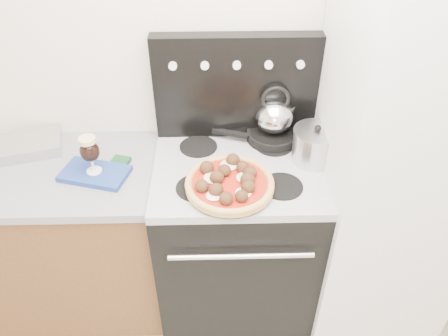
{
  "coord_description": "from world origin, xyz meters",
  "views": [
    {
      "loc": [
        -0.02,
        -0.37,
        2.13
      ],
      "look_at": [
        0.01,
        1.05,
        1.01
      ],
      "focal_mm": 35.0,
      "sensor_mm": 36.0,
      "label": 1
    }
  ],
  "objects_px": {
    "fridge": "(395,161)",
    "pizza": "(230,182)",
    "stock_pot": "(315,146)",
    "stove_body": "(236,239)",
    "base_cabinet": "(23,240)",
    "pizza_pan": "(230,188)",
    "oven_mitt": "(95,174)",
    "skillet": "(273,135)",
    "tea_kettle": "(274,113)",
    "beer_glass": "(91,155)"
  },
  "relations": [
    {
      "from": "fridge",
      "to": "pizza",
      "type": "bearing_deg",
      "value": -169.65
    },
    {
      "from": "fridge",
      "to": "stock_pot",
      "type": "distance_m",
      "value": 0.36
    },
    {
      "from": "stove_body",
      "to": "stock_pot",
      "type": "xyz_separation_m",
      "value": [
        0.35,
        0.04,
        0.55
      ]
    },
    {
      "from": "base_cabinet",
      "to": "pizza_pan",
      "type": "distance_m",
      "value": 1.19
    },
    {
      "from": "oven_mitt",
      "to": "skillet",
      "type": "relative_size",
      "value": 1.15
    },
    {
      "from": "stove_body",
      "to": "tea_kettle",
      "type": "height_order",
      "value": "tea_kettle"
    },
    {
      "from": "pizza",
      "to": "stock_pot",
      "type": "relative_size",
      "value": 1.85
    },
    {
      "from": "stove_body",
      "to": "oven_mitt",
      "type": "height_order",
      "value": "oven_mitt"
    },
    {
      "from": "fridge",
      "to": "skillet",
      "type": "relative_size",
      "value": 7.54
    },
    {
      "from": "base_cabinet",
      "to": "pizza_pan",
      "type": "relative_size",
      "value": 4.06
    },
    {
      "from": "pizza_pan",
      "to": "stock_pot",
      "type": "xyz_separation_m",
      "value": [
        0.39,
        0.2,
        0.07
      ]
    },
    {
      "from": "oven_mitt",
      "to": "tea_kettle",
      "type": "distance_m",
      "value": 0.86
    },
    {
      "from": "fridge",
      "to": "oven_mitt",
      "type": "bearing_deg",
      "value": -179.76
    },
    {
      "from": "base_cabinet",
      "to": "skillet",
      "type": "distance_m",
      "value": 1.4
    },
    {
      "from": "fridge",
      "to": "base_cabinet",
      "type": "bearing_deg",
      "value": 178.41
    },
    {
      "from": "fridge",
      "to": "oven_mitt",
      "type": "relative_size",
      "value": 6.55
    },
    {
      "from": "skillet",
      "to": "tea_kettle",
      "type": "xyz_separation_m",
      "value": [
        0.0,
        0.0,
        0.12
      ]
    },
    {
      "from": "base_cabinet",
      "to": "beer_glass",
      "type": "distance_m",
      "value": 0.75
    },
    {
      "from": "base_cabinet",
      "to": "oven_mitt",
      "type": "xyz_separation_m",
      "value": [
        0.47,
        -0.06,
        0.48
      ]
    },
    {
      "from": "stove_body",
      "to": "pizza_pan",
      "type": "relative_size",
      "value": 2.46
    },
    {
      "from": "beer_glass",
      "to": "stock_pot",
      "type": "relative_size",
      "value": 0.9
    },
    {
      "from": "skillet",
      "to": "stock_pot",
      "type": "xyz_separation_m",
      "value": [
        0.17,
        -0.17,
        0.05
      ]
    },
    {
      "from": "pizza_pan",
      "to": "stock_pot",
      "type": "bearing_deg",
      "value": 27.13
    },
    {
      "from": "stove_body",
      "to": "tea_kettle",
      "type": "xyz_separation_m",
      "value": [
        0.18,
        0.21,
        0.63
      ]
    },
    {
      "from": "beer_glass",
      "to": "pizza_pan",
      "type": "xyz_separation_m",
      "value": [
        0.59,
        -0.13,
        -0.09
      ]
    },
    {
      "from": "beer_glass",
      "to": "skillet",
      "type": "bearing_deg",
      "value": 16.26
    },
    {
      "from": "beer_glass",
      "to": "pizza",
      "type": "distance_m",
      "value": 0.61
    },
    {
      "from": "oven_mitt",
      "to": "pizza",
      "type": "relative_size",
      "value": 0.78
    },
    {
      "from": "fridge",
      "to": "tea_kettle",
      "type": "distance_m",
      "value": 0.58
    },
    {
      "from": "stove_body",
      "to": "beer_glass",
      "type": "distance_m",
      "value": 0.86
    },
    {
      "from": "base_cabinet",
      "to": "beer_glass",
      "type": "xyz_separation_m",
      "value": [
        0.47,
        -0.06,
        0.59
      ]
    },
    {
      "from": "pizza_pan",
      "to": "pizza",
      "type": "xyz_separation_m",
      "value": [
        0.0,
        0.0,
        0.03
      ]
    },
    {
      "from": "base_cabinet",
      "to": "stove_body",
      "type": "relative_size",
      "value": 1.65
    },
    {
      "from": "pizza",
      "to": "stock_pot",
      "type": "bearing_deg",
      "value": 27.13
    },
    {
      "from": "oven_mitt",
      "to": "beer_glass",
      "type": "xyz_separation_m",
      "value": [
        0.0,
        0.0,
        0.1
      ]
    },
    {
      "from": "fridge",
      "to": "pizza_pan",
      "type": "bearing_deg",
      "value": -169.65
    },
    {
      "from": "beer_glass",
      "to": "stock_pot",
      "type": "height_order",
      "value": "beer_glass"
    },
    {
      "from": "tea_kettle",
      "to": "fridge",
      "type": "bearing_deg",
      "value": -25.98
    },
    {
      "from": "oven_mitt",
      "to": "skillet",
      "type": "height_order",
      "value": "skillet"
    },
    {
      "from": "pizza",
      "to": "tea_kettle",
      "type": "distance_m",
      "value": 0.44
    },
    {
      "from": "stove_body",
      "to": "skillet",
      "type": "xyz_separation_m",
      "value": [
        0.18,
        0.21,
        0.5
      ]
    },
    {
      "from": "pizza_pan",
      "to": "beer_glass",
      "type": "bearing_deg",
      "value": 167.65
    },
    {
      "from": "skillet",
      "to": "beer_glass",
      "type": "bearing_deg",
      "value": -163.74
    },
    {
      "from": "pizza",
      "to": "tea_kettle",
      "type": "relative_size",
      "value": 1.85
    },
    {
      "from": "base_cabinet",
      "to": "tea_kettle",
      "type": "distance_m",
      "value": 1.45
    },
    {
      "from": "stove_body",
      "to": "base_cabinet",
      "type": "bearing_deg",
      "value": 178.7
    },
    {
      "from": "stove_body",
      "to": "fridge",
      "type": "xyz_separation_m",
      "value": [
        0.7,
        -0.03,
        0.51
      ]
    },
    {
      "from": "oven_mitt",
      "to": "pizza",
      "type": "distance_m",
      "value": 0.61
    },
    {
      "from": "fridge",
      "to": "oven_mitt",
      "type": "height_order",
      "value": "fridge"
    },
    {
      "from": "pizza",
      "to": "skillet",
      "type": "height_order",
      "value": "pizza"
    }
  ]
}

